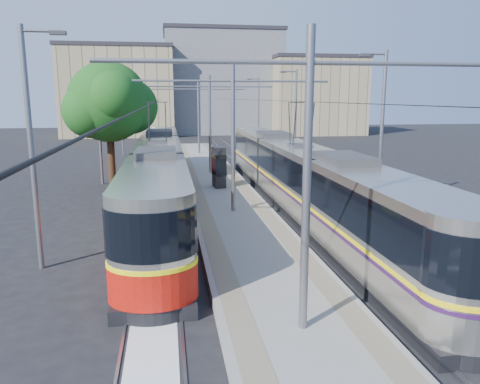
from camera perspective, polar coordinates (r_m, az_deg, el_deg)
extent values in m
plane|color=black|center=(15.54, 3.38, -10.32)|extent=(160.00, 160.00, 0.00)
cube|color=gray|center=(31.75, -3.10, 1.30)|extent=(4.00, 50.00, 0.30)
cube|color=gray|center=(31.61, -5.72, 1.50)|extent=(0.70, 50.00, 0.01)
cube|color=gray|center=(31.89, -0.51, 1.65)|extent=(0.70, 50.00, 0.01)
cube|color=gray|center=(31.64, -10.90, 0.82)|extent=(0.07, 70.00, 0.03)
cube|color=gray|center=(31.62, -8.31, 0.90)|extent=(0.07, 70.00, 0.03)
cube|color=gray|center=(32.18, 2.01, 1.20)|extent=(0.07, 70.00, 0.03)
cube|color=gray|center=(32.48, 4.50, 1.27)|extent=(0.07, 70.00, 0.03)
cube|color=silver|center=(12.51, -10.51, -16.16)|extent=(1.20, 5.00, 0.01)
cube|color=black|center=(26.61, -9.72, -0.74)|extent=(2.30, 29.23, 0.40)
cube|color=#B5B2A6|center=(26.32, -9.84, 2.77)|extent=(2.40, 27.63, 2.90)
cube|color=black|center=(26.25, -9.88, 3.85)|extent=(2.43, 27.63, 1.30)
cube|color=#FFEE0D|center=(26.38, -9.81, 1.91)|extent=(2.43, 27.63, 0.12)
cube|color=red|center=(26.47, -9.78, 0.85)|extent=(2.42, 27.63, 1.10)
cube|color=#2D2D30|center=(26.13, -9.97, 6.24)|extent=(1.68, 3.00, 0.30)
cube|color=black|center=(24.69, 7.15, -1.62)|extent=(2.30, 29.78, 0.40)
cube|color=#B2ADA3|center=(24.37, 7.24, 2.16)|extent=(2.40, 28.18, 2.90)
cube|color=black|center=(24.30, 7.27, 3.32)|extent=(2.43, 28.18, 1.30)
cube|color=yellow|center=(24.44, 7.22, 1.23)|extent=(2.43, 28.18, 0.12)
cube|color=#301240|center=(24.47, 7.21, 0.89)|extent=(2.43, 28.18, 0.10)
cube|color=#2D2D30|center=(24.16, 7.34, 5.90)|extent=(1.68, 3.00, 0.30)
cylinder|color=slate|center=(10.74, 8.13, 0.79)|extent=(0.20, 0.20, 7.00)
cylinder|color=slate|center=(10.58, 8.56, 15.31)|extent=(9.20, 0.10, 0.10)
cylinder|color=slate|center=(22.39, -0.85, 6.46)|extent=(0.20, 0.20, 7.00)
cylinder|color=slate|center=(22.32, -0.88, 13.38)|extent=(9.20, 0.10, 0.10)
cylinder|color=slate|center=(34.29, -3.69, 8.20)|extent=(0.20, 0.20, 7.00)
cylinder|color=slate|center=(34.24, -3.75, 12.71)|extent=(9.20, 0.10, 0.10)
cylinder|color=slate|center=(46.24, -5.07, 9.03)|extent=(0.20, 0.20, 7.00)
cylinder|color=slate|center=(46.20, -5.13, 12.38)|extent=(9.20, 0.10, 0.10)
cylinder|color=black|center=(31.09, -9.95, 10.94)|extent=(0.02, 70.00, 0.02)
cylinder|color=black|center=(31.81, 3.38, 11.10)|extent=(0.02, 70.00, 0.02)
cylinder|color=slate|center=(16.77, -24.06, 4.44)|extent=(0.18, 0.18, 8.00)
cube|color=#2D2D30|center=(16.54, -21.32, 17.62)|extent=(0.50, 0.22, 0.12)
cylinder|color=slate|center=(32.44, -16.80, 7.90)|extent=(0.18, 0.18, 8.00)
cube|color=#2D2D30|center=(32.32, -15.20, 14.64)|extent=(0.50, 0.22, 0.12)
cylinder|color=slate|center=(48.32, -14.26, 9.07)|extent=(0.18, 0.18, 8.00)
cube|color=#2D2D30|center=(48.24, -13.14, 13.58)|extent=(0.50, 0.22, 0.12)
cylinder|color=slate|center=(24.57, 16.87, 6.88)|extent=(0.18, 0.18, 8.00)
cube|color=#2D2D30|center=(24.13, 14.96, 15.84)|extent=(0.50, 0.22, 0.12)
cylinder|color=slate|center=(39.58, 6.77, 8.87)|extent=(0.18, 0.18, 8.00)
cube|color=#2D2D30|center=(39.31, 5.31, 14.35)|extent=(0.50, 0.22, 0.12)
cylinder|color=slate|center=(55.15, 2.26, 9.67)|extent=(0.18, 0.18, 8.00)
cube|color=#2D2D30|center=(54.95, 1.14, 13.58)|extent=(0.50, 0.22, 0.12)
cube|color=black|center=(28.74, -2.59, 3.04)|extent=(0.78, 1.15, 2.48)
cube|color=black|center=(28.71, -2.59, 3.36)|extent=(0.83, 1.20, 1.30)
cylinder|color=#382314|center=(30.80, -15.37, 3.41)|extent=(0.45, 0.45, 3.30)
sphere|color=#184814|center=(30.52, -15.76, 10.52)|extent=(4.95, 4.95, 4.95)
sphere|color=#184814|center=(31.23, -13.26, 10.09)|extent=(3.51, 3.51, 3.51)
cube|color=tan|center=(74.41, -14.48, 11.59)|extent=(16.00, 12.00, 12.65)
cube|color=#262328|center=(74.75, -14.74, 16.63)|extent=(16.32, 12.24, 0.50)
cube|color=slate|center=(78.64, -2.27, 13.00)|extent=(18.00, 14.00, 15.63)
cube|color=#262328|center=(79.26, -2.32, 18.84)|extent=(18.36, 14.28, 0.50)
cube|color=tan|center=(75.70, 9.09, 11.33)|extent=(14.00, 10.00, 11.40)
cube|color=#262328|center=(75.93, 9.23, 15.82)|extent=(14.28, 10.20, 0.50)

